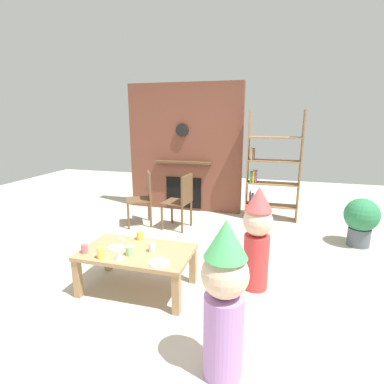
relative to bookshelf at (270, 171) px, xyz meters
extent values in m
plane|color=#BCB29E|center=(-1.00, -2.40, -0.88)|extent=(12.00, 12.00, 0.00)
cube|color=brown|center=(-1.61, 0.20, 0.32)|extent=(2.20, 0.18, 2.40)
cube|color=black|center=(-1.61, 0.10, -0.53)|extent=(0.70, 0.02, 0.60)
cube|color=brown|center=(-1.61, 0.06, 0.07)|extent=(1.10, 0.10, 0.04)
cylinder|color=black|center=(-1.62, 0.08, 0.67)|extent=(0.24, 0.04, 0.24)
cube|color=olive|center=(-0.38, 0.00, 0.07)|extent=(0.02, 0.28, 1.90)
cube|color=olive|center=(0.50, 0.00, 0.07)|extent=(0.02, 0.28, 1.90)
cube|color=olive|center=(0.06, 0.00, -0.63)|extent=(0.86, 0.28, 0.02)
cube|color=olive|center=(0.06, 0.00, -0.23)|extent=(0.86, 0.28, 0.02)
cube|color=olive|center=(0.06, 0.00, 0.17)|extent=(0.86, 0.28, 0.02)
cube|color=olive|center=(0.06, 0.00, 0.57)|extent=(0.86, 0.28, 0.02)
cube|color=#B23333|center=(-0.32, 0.00, -0.51)|extent=(0.02, 0.20, 0.20)
cube|color=#3359A5|center=(-0.27, 0.00, -0.53)|extent=(0.04, 0.20, 0.18)
cube|color=#3F8C4C|center=(-0.31, 0.00, -0.13)|extent=(0.04, 0.20, 0.18)
cube|color=gold|center=(-0.27, 0.00, -0.11)|extent=(0.04, 0.20, 0.21)
cube|color=#8C4C99|center=(-0.23, 0.00, -0.11)|extent=(0.02, 0.20, 0.20)
cube|color=#D87F3F|center=(-0.32, 0.00, 0.28)|extent=(0.03, 0.20, 0.20)
cube|color=#4C4C51|center=(-0.28, 0.00, 0.28)|extent=(0.02, 0.20, 0.19)
cube|color=#9E7A51|center=(-1.24, -2.75, -0.45)|extent=(1.14, 0.67, 0.04)
cube|color=#9E7A51|center=(-1.76, -3.04, -0.67)|extent=(0.07, 0.07, 0.40)
cube|color=#9E7A51|center=(-0.72, -3.04, -0.67)|extent=(0.07, 0.07, 0.40)
cube|color=#9E7A51|center=(-1.76, -2.46, -0.67)|extent=(0.07, 0.07, 0.40)
cube|color=#9E7A51|center=(-0.72, -2.46, -0.67)|extent=(0.07, 0.07, 0.40)
cylinder|color=#8CD18C|center=(-1.26, -2.86, -0.39)|extent=(0.08, 0.08, 0.09)
cylinder|color=#F2CC4C|center=(-1.50, -3.00, -0.38)|extent=(0.07, 0.07, 0.11)
cylinder|color=silver|center=(-1.08, -2.73, -0.38)|extent=(0.07, 0.07, 0.09)
cylinder|color=#F2CC4C|center=(-1.33, -2.47, -0.38)|extent=(0.08, 0.08, 0.10)
cylinder|color=#E5666B|center=(-1.72, -2.94, -0.38)|extent=(0.06, 0.06, 0.09)
cylinder|color=white|center=(-1.47, -2.76, -0.42)|extent=(0.17, 0.17, 0.01)
cylinder|color=white|center=(-0.91, -2.95, -0.42)|extent=(0.20, 0.20, 0.01)
cone|color=pink|center=(-1.32, -2.96, -0.40)|extent=(0.10, 0.10, 0.07)
cube|color=silver|center=(-1.54, -2.51, -0.43)|extent=(0.12, 0.12, 0.01)
cylinder|color=#B27FCC|center=(-0.19, -3.59, -0.57)|extent=(0.28, 0.28, 0.62)
sphere|color=beige|center=(-0.19, -3.59, -0.09)|extent=(0.32, 0.32, 0.32)
cone|color=#4CB766|center=(-0.19, -3.59, 0.16)|extent=(0.29, 0.29, 0.26)
cylinder|color=#D13838|center=(-0.05, -2.38, -0.58)|extent=(0.27, 0.27, 0.59)
sphere|color=beige|center=(-0.05, -2.38, -0.13)|extent=(0.31, 0.31, 0.31)
cone|color=#EA4C4C|center=(-0.05, -2.38, 0.11)|extent=(0.28, 0.28, 0.25)
cube|color=brown|center=(-2.08, -0.91, -0.44)|extent=(0.54, 0.54, 0.02)
cube|color=brown|center=(-1.92, -0.83, -0.20)|extent=(0.22, 0.37, 0.45)
cylinder|color=brown|center=(-2.33, -0.84, -0.66)|extent=(0.04, 0.04, 0.43)
cylinder|color=brown|center=(-2.16, -1.16, -0.66)|extent=(0.04, 0.04, 0.43)
cylinder|color=brown|center=(-2.01, -0.67, -0.66)|extent=(0.04, 0.04, 0.43)
cylinder|color=brown|center=(-1.84, -0.99, -0.66)|extent=(0.04, 0.04, 0.43)
cube|color=brown|center=(-1.42, -0.89, -0.44)|extent=(0.45, 0.45, 0.02)
cube|color=brown|center=(-1.24, -0.91, -0.20)|extent=(0.08, 0.40, 0.45)
cylinder|color=brown|center=(-1.58, -0.68, -0.66)|extent=(0.04, 0.04, 0.43)
cylinder|color=brown|center=(-1.63, -1.04, -0.66)|extent=(0.04, 0.04, 0.43)
cylinder|color=brown|center=(-1.22, -0.73, -0.66)|extent=(0.04, 0.04, 0.43)
cylinder|color=brown|center=(-1.27, -1.09, -0.66)|extent=(0.04, 0.04, 0.43)
cylinder|color=#4C5660|center=(1.29, -0.87, -0.75)|extent=(0.30, 0.30, 0.26)
sphere|color=#2B794A|center=(1.29, -0.87, -0.42)|extent=(0.46, 0.46, 0.46)
camera|label=1|loc=(0.08, -5.37, 0.90)|focal=28.23mm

